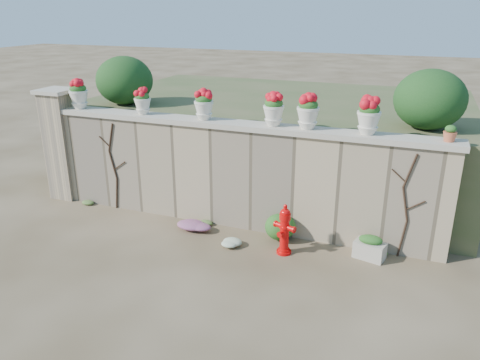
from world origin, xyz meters
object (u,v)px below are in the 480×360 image
at_px(terracotta_pot, 450,134).
at_px(urn_pot_0, 79,94).
at_px(fire_hydrant, 285,229).
at_px(planter_box, 370,248).

bearing_deg(terracotta_pot, urn_pot_0, -180.00).
relative_size(fire_hydrant, terracotta_pot, 3.62).
xyz_separation_m(urn_pot_0, terracotta_pot, (7.30, 0.00, -0.19)).
bearing_deg(fire_hydrant, planter_box, 32.35).
xyz_separation_m(fire_hydrant, urn_pot_0, (-4.84, 0.84, 1.93)).
bearing_deg(planter_box, urn_pot_0, -170.67).
bearing_deg(terracotta_pot, planter_box, -154.94).
distance_m(fire_hydrant, terracotta_pot, 3.13).
distance_m(fire_hydrant, planter_box, 1.52).
height_order(fire_hydrant, planter_box, fire_hydrant).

